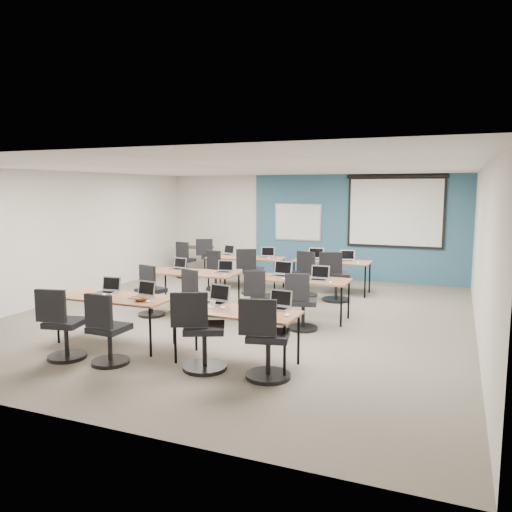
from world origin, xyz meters
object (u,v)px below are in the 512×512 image
at_px(task_chair_6, 260,302).
at_px(task_chair_10, 305,278).
at_px(laptop_9, 267,255).
at_px(laptop_5, 224,269).
at_px(spare_chair_a, 209,261).
at_px(spare_chair_b, 184,263).
at_px(training_table_front_left, 115,299).
at_px(laptop_0, 108,289).
at_px(utility_table, 195,250).
at_px(training_table_back_left, 246,259).
at_px(task_chair_1, 107,335).
at_px(projector_screen, 395,207).
at_px(training_table_mid_left, 193,274).
at_px(task_chair_8, 215,274).
at_px(whiteboard, 298,222).
at_px(laptop_7, 319,277).
at_px(laptop_1, 143,294).
at_px(task_chair_7, 302,307).
at_px(task_chair_2, 201,337).
at_px(laptop_8, 228,252).
at_px(laptop_2, 217,299).
at_px(laptop_6, 281,272).
at_px(task_chair_0, 62,330).
at_px(task_chair_3, 266,345).
at_px(laptop_3, 279,304).
at_px(training_table_front_right, 237,314).
at_px(laptop_10, 315,257).
at_px(task_chair_4, 150,295).
at_px(task_chair_9, 252,275).
at_px(laptop_11, 347,258).
at_px(laptop_4, 178,267).
at_px(training_table_back_right, 332,263).
at_px(task_chair_11, 335,281).

distance_m(task_chair_6, task_chair_10, 2.39).
bearing_deg(laptop_9, laptop_5, -104.01).
height_order(spare_chair_a, spare_chair_b, spare_chair_a).
bearing_deg(training_table_front_left, laptop_0, 143.90).
bearing_deg(utility_table, spare_chair_b, -85.22).
bearing_deg(training_table_back_left, task_chair_1, -89.49).
relative_size(projector_screen, training_table_mid_left, 1.34).
bearing_deg(task_chair_8, task_chair_6, -34.86).
bearing_deg(laptop_5, laptop_0, -121.35).
distance_m(whiteboard, laptop_7, 4.57).
bearing_deg(laptop_1, task_chair_7, 48.00).
xyz_separation_m(training_table_mid_left, laptop_5, (0.58, 0.17, 0.10)).
relative_size(laptop_0, task_chair_2, 0.30).
bearing_deg(laptop_1, laptop_8, 108.26).
height_order(whiteboard, laptop_2, whiteboard).
relative_size(whiteboard, laptop_6, 3.56).
distance_m(task_chair_0, task_chair_3, 2.86).
bearing_deg(laptop_5, laptop_2, -78.22).
height_order(laptop_3, task_chair_8, laptop_3).
relative_size(training_table_front_right, laptop_10, 4.84).
bearing_deg(laptop_5, laptop_1, -104.67).
height_order(projector_screen, utility_table, projector_screen).
relative_size(task_chair_4, laptop_8, 3.12).
xyz_separation_m(projector_screen, laptop_10, (-1.55, -1.67, -1.09)).
height_order(laptop_5, task_chair_9, task_chair_9).
bearing_deg(task_chair_4, laptop_11, 66.81).
bearing_deg(training_table_back_left, laptop_8, 156.82).
relative_size(task_chair_7, laptop_11, 3.06).
xyz_separation_m(laptop_2, laptop_4, (-2.05, 2.37, -0.01)).
relative_size(projector_screen, laptop_2, 7.20).
distance_m(training_table_front_left, task_chair_6, 2.49).
bearing_deg(training_table_back_right, training_table_mid_left, -130.49).
distance_m(laptop_6, laptop_9, 2.54).
xyz_separation_m(laptop_11, task_chair_11, (-0.05, -0.89, -0.35)).
bearing_deg(whiteboard, laptop_4, -106.57).
relative_size(training_table_back_right, laptop_1, 5.47).
distance_m(projector_screen, laptop_8, 4.26).
distance_m(task_chair_10, spare_chair_a, 3.45).
bearing_deg(task_chair_7, laptop_9, 105.69).
distance_m(laptop_0, task_chair_3, 2.99).
bearing_deg(training_table_mid_left, laptop_9, 74.16).
bearing_deg(task_chair_9, laptop_1, -112.81).
height_order(projector_screen, task_chair_3, projector_screen).
bearing_deg(task_chair_10, task_chair_7, -57.60).
bearing_deg(laptop_11, training_table_back_left, 170.76).
height_order(task_chair_2, task_chair_10, task_chair_2).
xyz_separation_m(laptop_0, laptop_5, (0.85, 2.38, -0.00)).
bearing_deg(spare_chair_a, laptop_10, -37.86).
height_order(whiteboard, laptop_0, whiteboard).
distance_m(laptop_5, task_chair_9, 1.59).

